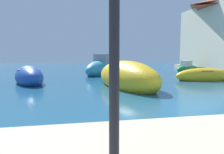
{
  "coord_description": "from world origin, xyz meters",
  "views": [
    {
      "loc": [
        -4.77,
        -6.89,
        2.08
      ],
      "look_at": [
        -1.67,
        8.81,
        0.33
      ],
      "focal_mm": 35.14,
      "sensor_mm": 36.0,
      "label": 1
    }
  ],
  "objects_px": {
    "moored_boat_4": "(188,69)",
    "moored_boat_6": "(103,68)",
    "moored_boat_3": "(127,78)",
    "moored_boat_5": "(29,77)",
    "moored_boat_0": "(204,76)"
  },
  "relations": [
    {
      "from": "moored_boat_0",
      "to": "moored_boat_3",
      "type": "relative_size",
      "value": 0.67
    },
    {
      "from": "moored_boat_5",
      "to": "moored_boat_3",
      "type": "bearing_deg",
      "value": -134.41
    },
    {
      "from": "moored_boat_3",
      "to": "moored_boat_5",
      "type": "xyz_separation_m",
      "value": [
        -6.21,
        2.98,
        -0.14
      ]
    },
    {
      "from": "moored_boat_0",
      "to": "moored_boat_6",
      "type": "xyz_separation_m",
      "value": [
        -6.86,
        6.33,
        0.27
      ]
    },
    {
      "from": "moored_boat_4",
      "to": "moored_boat_6",
      "type": "bearing_deg",
      "value": 169.26
    },
    {
      "from": "moored_boat_4",
      "to": "moored_boat_6",
      "type": "relative_size",
      "value": 0.56
    },
    {
      "from": "moored_boat_4",
      "to": "moored_boat_5",
      "type": "xyz_separation_m",
      "value": [
        -15.66,
        -6.28,
        0.07
      ]
    },
    {
      "from": "moored_boat_3",
      "to": "moored_boat_6",
      "type": "relative_size",
      "value": 1.16
    },
    {
      "from": "moored_boat_3",
      "to": "moored_boat_6",
      "type": "bearing_deg",
      "value": 168.19
    },
    {
      "from": "moored_boat_0",
      "to": "moored_boat_6",
      "type": "relative_size",
      "value": 0.79
    },
    {
      "from": "moored_boat_3",
      "to": "moored_boat_5",
      "type": "distance_m",
      "value": 6.89
    },
    {
      "from": "moored_boat_4",
      "to": "moored_boat_5",
      "type": "distance_m",
      "value": 16.87
    },
    {
      "from": "moored_boat_5",
      "to": "moored_boat_6",
      "type": "distance_m",
      "value": 8.09
    },
    {
      "from": "moored_boat_0",
      "to": "moored_boat_3",
      "type": "distance_m",
      "value": 6.97
    },
    {
      "from": "moored_boat_6",
      "to": "moored_boat_3",
      "type": "bearing_deg",
      "value": 37.13
    }
  ]
}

